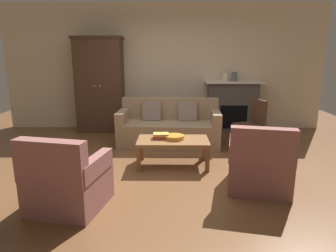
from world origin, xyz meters
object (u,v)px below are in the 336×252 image
at_px(fireplace, 232,106).
at_px(dog, 59,153).
at_px(couch, 169,128).
at_px(coffee_table, 173,143).
at_px(armchair_near_left, 67,182).
at_px(side_chair_wooden, 253,121).
at_px(armoire, 100,85).
at_px(book_stack, 161,136).
at_px(mantel_vase_slate, 234,77).
at_px(fruit_bowl, 174,137).
at_px(mantel_vase_cream, 226,77).
at_px(armchair_near_right, 259,166).

distance_m(fireplace, dog, 3.92).
distance_m(couch, coffee_table, 1.18).
bearing_deg(armchair_near_left, fireplace, 55.01).
height_order(armchair_near_left, side_chair_wooden, side_chair_wooden).
relative_size(armoire, book_stack, 8.11).
bearing_deg(mantel_vase_slate, fireplace, 90.00).
relative_size(fruit_bowl, armchair_near_left, 0.33).
distance_m(fireplace, mantel_vase_cream, 0.66).
xyz_separation_m(fruit_bowl, side_chair_wooden, (1.45, 0.92, 0.06)).
relative_size(side_chair_wooden, dog, 1.91).
bearing_deg(armoire, mantel_vase_cream, 1.24).
relative_size(fruit_bowl, dog, 0.64).
distance_m(couch, mantel_vase_cream, 1.86).
distance_m(armoire, armchair_near_right, 4.12).
height_order(fruit_bowl, book_stack, book_stack).
distance_m(armchair_near_left, armchair_near_right, 2.36).
bearing_deg(book_stack, armchair_near_right, -34.89).
bearing_deg(armchair_near_right, couch, 120.10).
bearing_deg(fireplace, side_chair_wooden, -84.61).
bearing_deg(armchair_near_right, mantel_vase_cream, 88.79).
bearing_deg(mantel_vase_slate, coffee_table, -121.12).
relative_size(armoire, armchair_near_right, 2.28).
relative_size(fireplace, dog, 2.67).
height_order(fireplace, armchair_near_left, fireplace).
xyz_separation_m(fruit_bowl, dog, (-1.76, -0.16, -0.21)).
height_order(couch, mantel_vase_cream, mantel_vase_cream).
bearing_deg(book_stack, mantel_vase_cream, 58.10).
bearing_deg(fruit_bowl, armoire, 127.00).
relative_size(couch, armchair_near_right, 2.16).
xyz_separation_m(fireplace, dog, (-3.09, -2.39, -0.32)).
xyz_separation_m(mantel_vase_slate, armchair_near_left, (-2.55, -3.62, -0.90)).
xyz_separation_m(armoire, side_chair_wooden, (3.07, -1.24, -0.53)).
bearing_deg(armchair_near_right, armchair_near_left, -166.88).
bearing_deg(armchair_near_right, armoire, 131.81).
distance_m(armoire, side_chair_wooden, 3.36).
relative_size(coffee_table, dog, 2.33).
height_order(coffee_table, armchair_near_left, armchair_near_left).
relative_size(armoire, armchair_near_left, 2.28).
bearing_deg(book_stack, mantel_vase_slate, 54.82).
height_order(armoire, armchair_near_left, armoire).
distance_m(coffee_table, side_chair_wooden, 1.75).
relative_size(coffee_table, book_stack, 4.31).
bearing_deg(mantel_vase_cream, armchair_near_left, -123.17).
distance_m(coffee_table, fruit_bowl, 0.09).
height_order(book_stack, side_chair_wooden, side_chair_wooden).
bearing_deg(mantel_vase_cream, fireplace, 5.69).
bearing_deg(fireplace, coffee_table, -120.91).
bearing_deg(side_chair_wooden, mantel_vase_cream, 103.19).
bearing_deg(fruit_bowl, armchair_near_left, -130.93).
bearing_deg(coffee_table, fireplace, 59.09).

